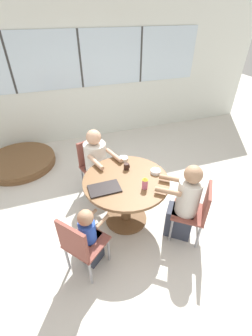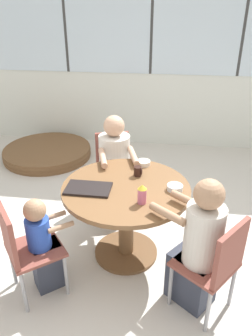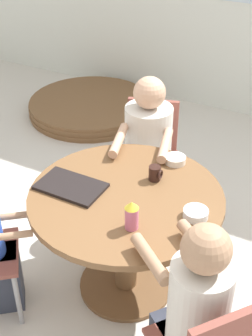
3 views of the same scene
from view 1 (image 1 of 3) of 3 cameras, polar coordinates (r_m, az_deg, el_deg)
The scene contains 15 objects.
ground_plane at distance 3.40m, azimuth 0.00°, elevation -12.71°, with size 16.00×16.00×0.00m, color beige.
wall_back_with_windows at distance 5.10m, azimuth -11.26°, elevation 22.41°, with size 8.40×0.08×2.80m.
dining_table at distance 3.01m, azimuth 0.00°, elevation -5.73°, with size 1.12×1.12×0.74m.
chair_for_woman_green_shirt at distance 3.68m, azimuth -8.59°, elevation 1.62°, with size 0.50×0.50×0.86m.
chair_for_man_blue_shirt at distance 2.96m, azimuth 17.61°, elevation -9.92°, with size 0.56×0.56×0.86m.
chair_for_toddler at distance 2.56m, azimuth -11.60°, elevation -18.25°, with size 0.56×0.56×0.86m.
person_woman_green_shirt at distance 3.56m, azimuth -7.27°, elevation 0.29°, with size 0.50×0.68×1.12m.
person_man_blue_shirt at distance 2.95m, azimuth 14.52°, elevation -9.16°, with size 0.57×0.53×1.13m.
person_toddler at distance 2.69m, azimuth -9.11°, elevation -17.18°, with size 0.38×0.36×0.87m.
food_tray_dark at distance 2.75m, azimuth -5.51°, elevation -5.22°, with size 0.38×0.24×0.02m.
coffee_mug at distance 3.04m, azimuth 0.14°, elevation 0.42°, with size 0.08×0.07×0.09m.
sippy_cup at distance 2.71m, azimuth 4.84°, elevation -3.74°, with size 0.07×0.07×0.17m.
bowl_white_shallow at distance 3.24m, azimuth -0.66°, elevation 2.39°, with size 0.13×0.13×0.04m.
bowl_cereal at distance 3.01m, azimuth 7.51°, elevation -0.84°, with size 0.13×0.13×0.05m.
folded_table_stack at distance 4.87m, azimuth -25.29°, elevation 1.45°, with size 1.34×1.34×0.15m.
Camera 1 is at (-0.74, -2.13, 2.55)m, focal length 24.00 mm.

